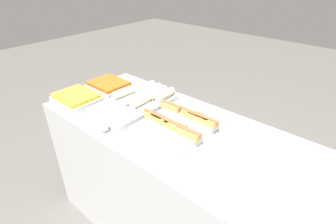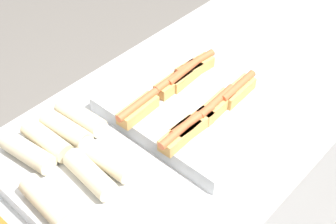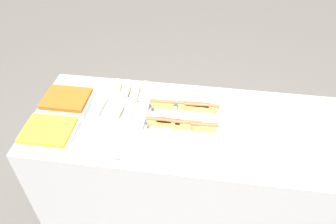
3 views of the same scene
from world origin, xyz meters
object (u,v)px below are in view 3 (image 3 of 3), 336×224
tray_hotdogs (183,119)px  tray_wraps (121,110)px  serving_spoon_near (117,154)px  tray_side_back (67,102)px  tray_side_front (49,134)px

tray_hotdogs → tray_wraps: size_ratio=0.88×
serving_spoon_near → tray_wraps: bearing=100.0°
tray_side_back → tray_hotdogs: bearing=-4.4°
tray_hotdogs → serving_spoon_near: size_ratio=2.10×
tray_side_front → tray_wraps: bearing=35.0°
tray_side_front → serving_spoon_near: (0.40, -0.08, -0.01)m
tray_side_front → serving_spoon_near: tray_side_front is taller
tray_side_back → tray_wraps: bearing=-5.1°
tray_hotdogs → tray_side_back: 0.71m
tray_wraps → tray_hotdogs: bearing=-3.7°
tray_wraps → tray_side_front: (-0.34, -0.24, -0.00)m
tray_side_front → tray_side_back: 0.27m
tray_hotdogs → tray_side_front: bearing=-163.2°
tray_wraps → serving_spoon_near: tray_wraps is taller
tray_side_back → serving_spoon_near: bearing=-41.6°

